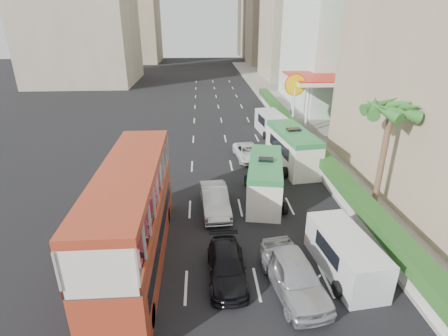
{
  "coord_description": "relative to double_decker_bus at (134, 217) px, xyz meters",
  "views": [
    {
      "loc": [
        -2.69,
        -14.34,
        11.04
      ],
      "look_at": [
        -1.5,
        4.0,
        3.2
      ],
      "focal_mm": 28.0,
      "sensor_mm": 36.0,
      "label": 1
    }
  ],
  "objects": [
    {
      "name": "panel_van_near",
      "position": [
        9.81,
        -1.36,
        -1.57
      ],
      "size": [
        2.46,
        4.98,
        1.92
      ],
      "primitive_type": "cube",
      "rotation": [
        0.0,
        0.0,
        0.12
      ],
      "color": "silver",
      "rests_on": "ground"
    },
    {
      "name": "panel_van_far",
      "position": [
        10.48,
        20.36,
        -1.46
      ],
      "size": [
        2.71,
        5.54,
        2.14
      ],
      "primitive_type": "cube",
      "rotation": [
        0.0,
        0.0,
        0.11
      ],
      "color": "silver",
      "rests_on": "ground"
    },
    {
      "name": "car_silver_lane_a",
      "position": [
        3.98,
        4.73,
        -2.53
      ],
      "size": [
        1.89,
        4.64,
        1.5
      ],
      "primitive_type": "imported",
      "rotation": [
        0.0,
        0.0,
        0.07
      ],
      "color": "#B4B6BB",
      "rests_on": "ground"
    },
    {
      "name": "hedge",
      "position": [
        12.2,
        14.0,
        -1.0
      ],
      "size": [
        1.1,
        44.0,
        0.7
      ],
      "primitive_type": "cube",
      "color": "#2D6626",
      "rests_on": "kerb_wall"
    },
    {
      "name": "van_asset",
      "position": [
        7.15,
        13.43,
        -2.53
      ],
      "size": [
        2.42,
        4.43,
        1.18
      ],
      "primitive_type": "imported",
      "rotation": [
        0.0,
        0.0,
        0.11
      ],
      "color": "silver",
      "rests_on": "ground"
    },
    {
      "name": "kerb_wall",
      "position": [
        12.2,
        14.0,
        -1.85
      ],
      "size": [
        0.3,
        44.0,
        1.0
      ],
      "primitive_type": "cube",
      "color": "silver",
      "rests_on": "sidewalk"
    },
    {
      "name": "double_decker_bus",
      "position": [
        0.0,
        0.0,
        0.0
      ],
      "size": [
        2.5,
        11.0,
        5.06
      ],
      "primitive_type": "cube",
      "color": "#A3361E",
      "rests_on": "ground"
    },
    {
      "name": "car_black",
      "position": [
        4.28,
        -1.42,
        -2.53
      ],
      "size": [
        1.77,
        4.24,
        1.23
      ],
      "primitive_type": "imported",
      "rotation": [
        0.0,
        0.0,
        0.01
      ],
      "color": "black",
      "rests_on": "ground"
    },
    {
      "name": "sidewalk",
      "position": [
        15.0,
        25.0,
        -2.44
      ],
      "size": [
        6.0,
        120.0,
        0.18
      ],
      "primitive_type": "cube",
      "color": "#99968C",
      "rests_on": "ground"
    },
    {
      "name": "shell_station",
      "position": [
        16.0,
        23.0,
        0.22
      ],
      "size": [
        6.5,
        8.0,
        5.5
      ],
      "primitive_type": "cube",
      "color": "silver",
      "rests_on": "ground"
    },
    {
      "name": "minibus_far",
      "position": [
        10.47,
        11.6,
        -1.03
      ],
      "size": [
        3.08,
        7.01,
        3.01
      ],
      "primitive_type": "cube",
      "rotation": [
        0.0,
        0.0,
        0.12
      ],
      "color": "silver",
      "rests_on": "ground"
    },
    {
      "name": "palm_tree",
      "position": [
        13.8,
        4.0,
        0.85
      ],
      "size": [
        0.36,
        0.36,
        6.4
      ],
      "primitive_type": "cylinder",
      "color": "brown",
      "rests_on": "sidewalk"
    },
    {
      "name": "minibus_near",
      "position": [
        7.32,
        6.12,
        -1.16
      ],
      "size": [
        3.17,
        6.44,
        2.73
      ],
      "primitive_type": "cube",
      "rotation": [
        0.0,
        0.0,
        -0.19
      ],
      "color": "silver",
      "rests_on": "ground"
    },
    {
      "name": "car_silver_lane_b",
      "position": [
        7.14,
        -2.41,
        -2.53
      ],
      "size": [
        2.68,
        5.1,
        1.65
      ],
      "primitive_type": "imported",
      "rotation": [
        0.0,
        0.0,
        0.16
      ],
      "color": "#B4B6BB",
      "rests_on": "ground"
    },
    {
      "name": "ground_plane",
      "position": [
        6.0,
        0.0,
        -2.53
      ],
      "size": [
        200.0,
        200.0,
        0.0
      ],
      "primitive_type": "plane",
      "color": "black",
      "rests_on": "ground"
    }
  ]
}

